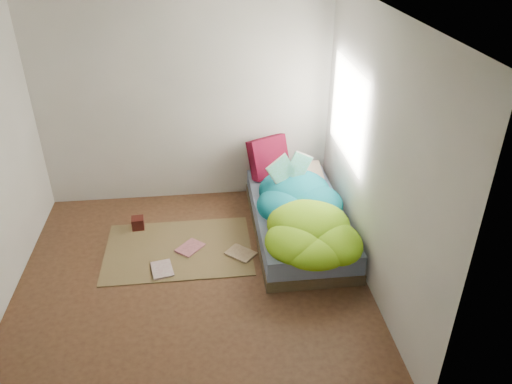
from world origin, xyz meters
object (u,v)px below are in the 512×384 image
at_px(bed, 298,220).
at_px(wooden_box, 138,223).
at_px(pillow_magenta, 269,157).
at_px(floor_book_a, 152,271).
at_px(floor_book_b, 183,245).
at_px(open_book, 291,160).

height_order(bed, wooden_box, bed).
height_order(bed, pillow_magenta, pillow_magenta).
bearing_deg(floor_book_a, pillow_magenta, 32.80).
bearing_deg(pillow_magenta, wooden_box, 171.24).
relative_size(wooden_box, floor_book_b, 0.48).
bearing_deg(wooden_box, pillow_magenta, 18.28).
height_order(pillow_magenta, floor_book_b, pillow_magenta).
xyz_separation_m(bed, wooden_box, (-1.84, 0.29, -0.09)).
bearing_deg(floor_book_a, wooden_box, 92.33).
bearing_deg(pillow_magenta, floor_book_b, -166.10).
relative_size(bed, floor_book_b, 6.90).
distance_m(open_book, wooden_box, 1.93).
relative_size(open_book, wooden_box, 3.44).
bearing_deg(open_book, floor_book_b, 175.73).
height_order(open_book, floor_book_b, open_book).
bearing_deg(wooden_box, open_book, -1.61).
xyz_separation_m(open_book, floor_book_b, (-1.26, -0.36, -0.80)).
bearing_deg(floor_book_b, bed, 46.65).
distance_m(pillow_magenta, open_book, 0.65).
height_order(bed, floor_book_b, bed).
bearing_deg(floor_book_a, bed, 6.99).
distance_m(open_book, floor_book_b, 1.53).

